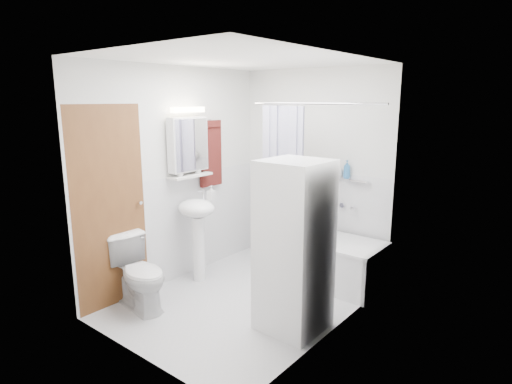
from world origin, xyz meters
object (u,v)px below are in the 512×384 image
Objects in this scene: sink at (197,221)px; washer_dryer at (294,246)px; bathtub at (322,257)px; toilet at (139,274)px.

washer_dryer is at bearing -7.67° from sink.
sink is (-1.13, -0.86, 0.42)m from bathtub.
toilet is (-1.09, -1.69, 0.07)m from bathtub.
bathtub is 0.88× the size of washer_dryer.
washer_dryer is (1.43, -0.19, 0.07)m from sink.
sink is at bearing 10.71° from toilet.
washer_dryer reaches higher than bathtub.
sink is 1.44× the size of toilet.
washer_dryer is at bearing -73.96° from bathtub.
bathtub is at bearing -24.52° from toilet.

